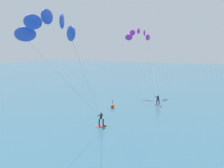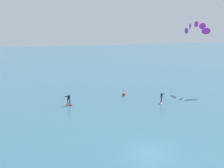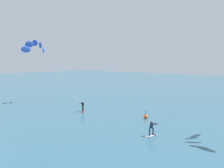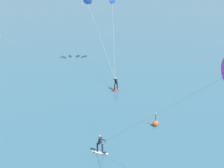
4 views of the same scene
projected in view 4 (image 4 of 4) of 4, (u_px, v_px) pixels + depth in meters
name	position (u px, v px, depth m)	size (l,w,h in m)	color
marker_buoy	(155.00, 123.00, 30.12)	(0.56, 0.56, 1.38)	#EA5119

